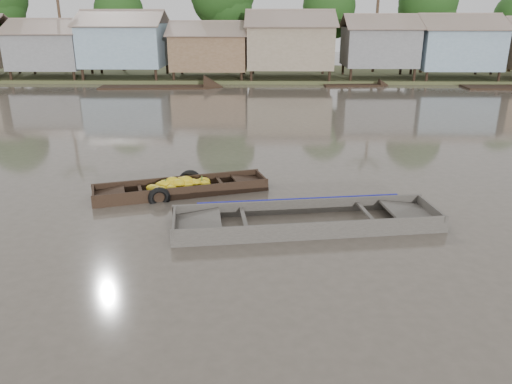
{
  "coord_description": "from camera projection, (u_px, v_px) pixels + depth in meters",
  "views": [
    {
      "loc": [
        0.68,
        -11.26,
        5.16
      ],
      "look_at": [
        0.44,
        0.8,
        0.8
      ],
      "focal_mm": 35.0,
      "sensor_mm": 36.0,
      "label": 1
    }
  ],
  "objects": [
    {
      "name": "distant_boats",
      "position": [
        409.0,
        92.0,
        34.63
      ],
      "size": [
        38.12,
        14.75,
        0.35
      ],
      "color": "black",
      "rests_on": "ground"
    },
    {
      "name": "banana_boat",
      "position": [
        179.0,
        189.0,
        15.06
      ],
      "size": [
        5.32,
        2.81,
        0.75
      ],
      "rotation": [
        0.0,
        0.0,
        0.32
      ],
      "color": "black",
      "rests_on": "ground"
    },
    {
      "name": "riverbank",
      "position": [
        295.0,
        39.0,
        41.22
      ],
      "size": [
        120.0,
        12.47,
        10.22
      ],
      "color": "#384723",
      "rests_on": "ground"
    },
    {
      "name": "ground",
      "position": [
        238.0,
        233.0,
        12.35
      ],
      "size": [
        120.0,
        120.0,
        0.0
      ],
      "primitive_type": "plane",
      "color": "#4A4339",
      "rests_on": "ground"
    },
    {
      "name": "viewer_boat",
      "position": [
        306.0,
        224.0,
        12.79
      ],
      "size": [
        7.0,
        2.75,
        0.55
      ],
      "rotation": [
        0.0,
        0.0,
        0.15
      ],
      "color": "#3B3631",
      "rests_on": "ground"
    }
  ]
}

